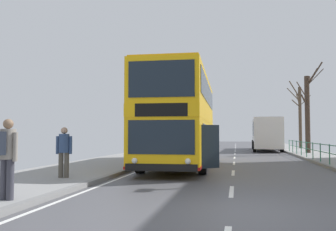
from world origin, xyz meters
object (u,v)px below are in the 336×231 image
(background_bus_far_lane, at_px, (266,133))
(bare_tree_far_00, at_px, (300,115))
(pedestrian_with_backpack, at_px, (6,152))
(double_decker_bus_main, at_px, (182,120))
(bare_tree_far_01, at_px, (308,111))
(pedestrian_companion, at_px, (64,149))

(background_bus_far_lane, xyz_separation_m, bare_tree_far_00, (3.59, 2.62, 1.91))
(background_bus_far_lane, height_order, pedestrian_with_backpack, background_bus_far_lane)
(double_decker_bus_main, xyz_separation_m, bare_tree_far_01, (8.07, 11.80, 1.09))
(double_decker_bus_main, bearing_deg, pedestrian_companion, -114.89)
(double_decker_bus_main, height_order, bare_tree_far_01, bare_tree_far_01)
(pedestrian_with_backpack, height_order, pedestrian_companion, pedestrian_with_backpack)
(double_decker_bus_main, height_order, pedestrian_with_backpack, double_decker_bus_main)
(background_bus_far_lane, xyz_separation_m, bare_tree_far_01, (2.63, -6.82, 1.72))
(pedestrian_with_backpack, xyz_separation_m, bare_tree_far_01, (10.36, 22.16, 2.20))
(double_decker_bus_main, relative_size, bare_tree_far_01, 1.63)
(background_bus_far_lane, height_order, pedestrian_companion, background_bus_far_lane)
(background_bus_far_lane, distance_m, pedestrian_with_backpack, 29.99)
(double_decker_bus_main, distance_m, pedestrian_with_backpack, 10.67)
(background_bus_far_lane, xyz_separation_m, pedestrian_companion, (-8.40, -24.99, -0.58))
(pedestrian_companion, distance_m, bare_tree_far_01, 21.39)
(bare_tree_far_00, bearing_deg, pedestrian_companion, -113.48)
(double_decker_bus_main, relative_size, background_bus_far_lane, 1.04)
(double_decker_bus_main, xyz_separation_m, pedestrian_companion, (-2.96, -6.38, -1.21))
(background_bus_far_lane, bearing_deg, pedestrian_companion, -108.58)
(pedestrian_companion, relative_size, bare_tree_far_01, 0.24)
(bare_tree_far_00, xyz_separation_m, bare_tree_far_01, (-0.96, -9.44, -0.20))
(background_bus_far_lane, xyz_separation_m, pedestrian_with_backpack, (-7.73, -28.98, -0.48))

